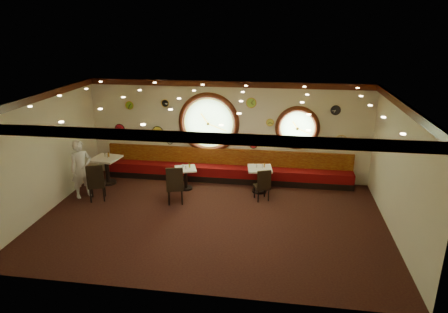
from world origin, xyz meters
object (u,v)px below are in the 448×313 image
(condiment_b_salt, at_px, (183,165))
(condiment_b_bottle, at_px, (190,165))
(condiment_a_bottle, at_px, (109,155))
(chair_c, at_px, (263,183))
(condiment_c_salt, at_px, (257,166))
(condiment_b_pepper, at_px, (186,167))
(condiment_c_pepper, at_px, (263,166))
(condiment_a_pepper, at_px, (107,156))
(table_c, at_px, (260,177))
(table_b, at_px, (186,176))
(condiment_c_bottle, at_px, (264,165))
(table_a, at_px, (107,167))
(chair_b, at_px, (175,183))
(condiment_a_salt, at_px, (105,155))
(chair_a, at_px, (96,180))
(waiter, at_px, (81,169))

(condiment_b_salt, distance_m, condiment_b_bottle, 0.21)
(condiment_a_bottle, distance_m, condiment_b_bottle, 2.64)
(chair_c, height_order, condiment_c_salt, chair_c)
(condiment_b_pepper, xyz_separation_m, condiment_c_pepper, (2.32, 0.18, 0.10))
(condiment_a_pepper, height_order, condiment_b_pepper, condiment_a_pepper)
(table_c, bearing_deg, table_b, -176.88)
(condiment_a_bottle, bearing_deg, chair_c, -7.64)
(condiment_b_pepper, distance_m, condiment_c_bottle, 2.38)
(table_a, height_order, chair_b, chair_b)
(condiment_c_bottle, bearing_deg, chair_b, -152.41)
(condiment_c_salt, xyz_separation_m, condiment_b_bottle, (-2.05, -0.06, -0.05))
(condiment_b_salt, bearing_deg, condiment_b_bottle, -1.60)
(table_a, xyz_separation_m, condiment_a_bottle, (0.06, 0.08, 0.40))
(table_b, height_order, chair_c, chair_c)
(condiment_b_salt, bearing_deg, condiment_a_salt, 178.30)
(table_b, xyz_separation_m, condiment_b_pepper, (0.02, -0.05, 0.30))
(table_c, xyz_separation_m, condiment_b_bottle, (-2.15, -0.05, 0.28))
(condiment_b_bottle, bearing_deg, condiment_c_bottle, 2.91)
(chair_a, height_order, condiment_b_pepper, chair_a)
(table_a, bearing_deg, chair_a, -78.92)
(condiment_a_salt, distance_m, condiment_a_bottle, 0.13)
(table_b, height_order, condiment_b_bottle, condiment_b_bottle)
(table_b, distance_m, condiment_c_salt, 2.20)
(condiment_c_salt, distance_m, condiment_a_pepper, 4.70)
(table_c, xyz_separation_m, condiment_b_salt, (-2.36, -0.04, 0.25))
(condiment_c_salt, relative_size, condiment_c_bottle, 0.64)
(condiment_a_pepper, bearing_deg, condiment_a_bottle, 75.86)
(table_b, xyz_separation_m, condiment_a_salt, (-2.65, 0.16, 0.49))
(chair_a, height_order, chair_c, chair_a)
(condiment_c_bottle, bearing_deg, condiment_c_pepper, -126.11)
(condiment_b_salt, bearing_deg, chair_a, -149.81)
(condiment_a_salt, relative_size, condiment_a_pepper, 1.04)
(table_a, distance_m, chair_a, 1.31)
(table_a, bearing_deg, condiment_c_salt, 0.84)
(chair_b, height_order, condiment_b_pepper, chair_b)
(table_c, xyz_separation_m, condiment_a_pepper, (-4.80, -0.04, 0.44))
(waiter, bearing_deg, table_a, 28.14)
(chair_a, xyz_separation_m, condiment_b_salt, (2.23, 1.30, 0.10))
(waiter, bearing_deg, table_b, -27.43)
(chair_b, bearing_deg, table_b, 73.07)
(condiment_b_salt, height_order, condiment_b_bottle, condiment_b_bottle)
(table_a, relative_size, condiment_c_salt, 10.19)
(condiment_b_salt, bearing_deg, condiment_b_pepper, -48.11)
(chair_b, bearing_deg, condiment_b_pepper, 71.73)
(table_a, bearing_deg, condiment_b_salt, 0.37)
(condiment_c_bottle, bearing_deg, condiment_a_pepper, -178.76)
(condiment_a_salt, xyz_separation_m, condiment_b_pepper, (2.67, -0.21, -0.20))
(condiment_c_salt, height_order, condiment_a_pepper, condiment_a_pepper)
(condiment_a_bottle, bearing_deg, condiment_c_pepper, -0.33)
(condiment_a_salt, distance_m, condiment_c_pepper, 4.99)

